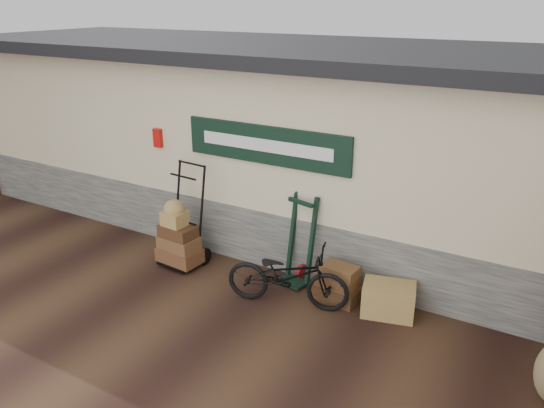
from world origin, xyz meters
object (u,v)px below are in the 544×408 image
at_px(green_barrow, 300,240).
at_px(suitcase_stack, 337,282).
at_px(porter_trolley, 185,214).
at_px(wicker_hamper, 388,299).
at_px(bicycle, 287,273).

bearing_deg(green_barrow, suitcase_stack, -1.94).
xyz_separation_m(porter_trolley, green_barrow, (1.81, 0.31, -0.14)).
distance_m(suitcase_stack, wicker_hamper, 0.72).
relative_size(green_barrow, bicycle, 0.79).
xyz_separation_m(suitcase_stack, wicker_hamper, (0.72, 0.00, -0.05)).
distance_m(green_barrow, wicker_hamper, 1.49).
relative_size(porter_trolley, green_barrow, 1.21).
bearing_deg(green_barrow, porter_trolley, -156.47).
height_order(green_barrow, bicycle, green_barrow).
height_order(green_barrow, wicker_hamper, green_barrow).
distance_m(porter_trolley, bicycle, 2.01).
xyz_separation_m(porter_trolley, bicycle, (1.96, -0.33, -0.32)).
height_order(porter_trolley, wicker_hamper, porter_trolley).
height_order(suitcase_stack, wicker_hamper, suitcase_stack).
distance_m(wicker_hamper, bicycle, 1.36).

